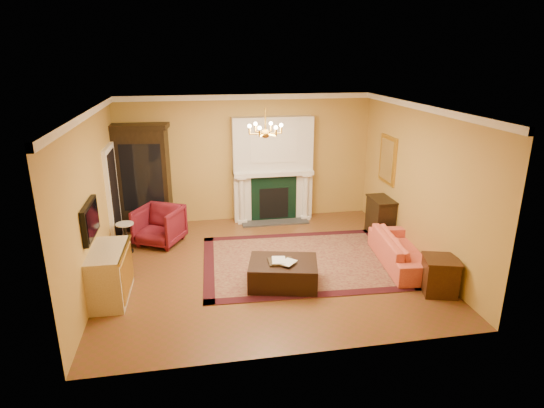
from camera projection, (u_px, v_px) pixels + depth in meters
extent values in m
cube|color=brown|center=(266.00, 266.00, 8.74)|extent=(6.00, 5.50, 0.02)
cube|color=white|center=(265.00, 107.00, 7.79)|extent=(6.00, 5.50, 0.02)
cube|color=#B98E42|center=(247.00, 158.00, 10.84)|extent=(6.00, 0.02, 3.00)
cube|color=#B98E42|center=(302.00, 254.00, 5.69)|extent=(6.00, 0.02, 3.00)
cube|color=#B98E42|center=(92.00, 200.00, 7.76)|extent=(0.02, 5.50, 3.00)
cube|color=#B98E42|center=(419.00, 183.00, 8.77)|extent=(0.02, 5.50, 3.00)
cube|color=silver|center=(273.00, 169.00, 10.86)|extent=(1.90, 0.32, 2.50)
cube|color=silver|center=(274.00, 146.00, 10.52)|extent=(1.10, 0.01, 0.80)
cube|color=#0E3220|center=(274.00, 199.00, 10.93)|extent=(1.10, 0.02, 1.10)
cube|color=black|center=(274.00, 203.00, 10.95)|extent=(0.70, 0.02, 0.75)
cube|color=#333333|center=(275.00, 221.00, 10.98)|extent=(1.60, 0.50, 0.04)
cube|color=silver|center=(273.00, 173.00, 10.83)|extent=(1.90, 0.44, 0.10)
cylinder|color=silver|center=(242.00, 199.00, 10.77)|extent=(0.14, 0.14, 1.18)
cylinder|color=silver|center=(305.00, 196.00, 11.03)|extent=(0.14, 0.14, 1.18)
cube|color=white|center=(246.00, 97.00, 10.34)|extent=(6.00, 0.08, 0.12)
cube|color=white|center=(84.00, 115.00, 7.31)|extent=(0.08, 5.50, 0.12)
cube|color=white|center=(425.00, 108.00, 8.31)|extent=(0.08, 5.50, 0.12)
cube|color=white|center=(113.00, 196.00, 9.50)|extent=(0.08, 1.05, 2.10)
cube|color=black|center=(115.00, 197.00, 9.51)|extent=(0.02, 0.85, 1.95)
cube|color=black|center=(90.00, 220.00, 7.25)|extent=(0.08, 0.95, 0.58)
cube|color=black|center=(93.00, 220.00, 7.26)|extent=(0.01, 0.85, 0.48)
cube|color=gold|center=(388.00, 160.00, 10.03)|extent=(0.05, 0.76, 1.05)
cube|color=white|center=(387.00, 160.00, 10.02)|extent=(0.01, 0.62, 0.90)
cylinder|color=#BB8E33|center=(265.00, 119.00, 7.86)|extent=(0.03, 0.03, 0.40)
sphere|color=#BB8E33|center=(265.00, 134.00, 7.93)|extent=(0.16, 0.16, 0.16)
sphere|color=#FFE5B2|center=(281.00, 125.00, 7.94)|extent=(0.07, 0.07, 0.07)
sphere|color=#FFE5B2|center=(271.00, 123.00, 8.14)|extent=(0.07, 0.07, 0.07)
sphere|color=#FFE5B2|center=(255.00, 124.00, 8.09)|extent=(0.07, 0.07, 0.07)
sphere|color=#FFE5B2|center=(249.00, 126.00, 7.84)|extent=(0.07, 0.07, 0.07)
sphere|color=#FFE5B2|center=(260.00, 128.00, 7.64)|extent=(0.07, 0.07, 0.07)
sphere|color=#FFE5B2|center=(276.00, 128.00, 7.69)|extent=(0.07, 0.07, 0.07)
cube|color=#460F19|center=(302.00, 261.00, 8.92)|extent=(3.94, 3.03, 0.02)
cube|color=black|center=(143.00, 180.00, 10.29)|extent=(1.21, 0.66, 2.32)
imported|color=maroon|center=(159.00, 224.00, 9.63)|extent=(1.15, 1.12, 0.90)
cylinder|color=black|center=(128.00, 251.00, 9.33)|extent=(0.25, 0.25, 0.04)
cylinder|color=black|center=(126.00, 238.00, 9.24)|extent=(0.05, 0.05, 0.57)
cylinder|color=silver|center=(125.00, 224.00, 9.14)|extent=(0.35, 0.35, 0.03)
cube|color=beige|center=(110.00, 274.00, 7.46)|extent=(0.58, 1.18, 0.87)
imported|color=#E36F48|center=(402.00, 246.00, 8.69)|extent=(0.79, 2.03, 0.77)
cube|color=#38220F|center=(440.00, 277.00, 7.66)|extent=(0.65, 0.65, 0.61)
cube|color=black|center=(380.00, 217.00, 10.13)|extent=(0.43, 0.74, 0.82)
cube|color=black|center=(283.00, 273.00, 7.94)|extent=(1.33, 1.10, 0.44)
cube|color=black|center=(281.00, 262.00, 7.84)|extent=(0.43, 0.34, 0.03)
imported|color=gray|center=(272.00, 253.00, 7.76)|extent=(0.23, 0.06, 0.31)
imported|color=gray|center=(283.00, 254.00, 7.76)|extent=(0.17, 0.16, 0.29)
cylinder|color=gray|center=(244.00, 170.00, 10.68)|extent=(0.11, 0.11, 0.09)
cone|color=#113E16|center=(244.00, 161.00, 10.62)|extent=(0.16, 0.16, 0.34)
cylinder|color=gray|center=(298.00, 168.00, 10.90)|extent=(0.11, 0.11, 0.09)
cone|color=#113E16|center=(298.00, 159.00, 10.83)|extent=(0.17, 0.17, 0.35)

